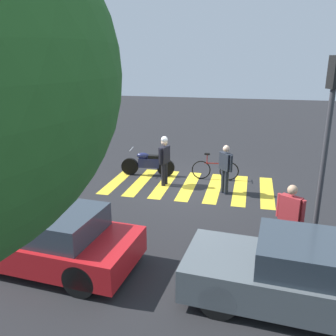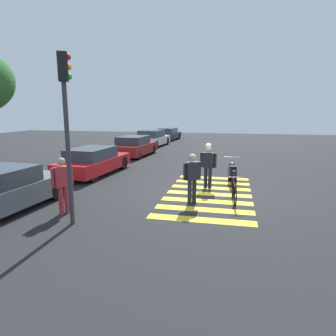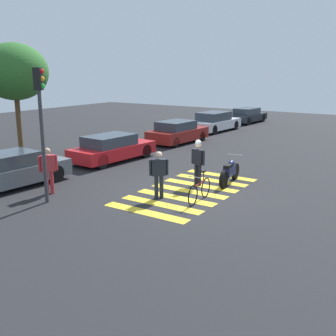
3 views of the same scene
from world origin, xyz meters
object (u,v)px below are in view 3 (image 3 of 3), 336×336
pedestrian_bystander (48,168)px  car_maroon_wagon (177,132)px  officer_by_motorcycle (198,159)px  officer_on_foot (159,172)px  car_black_suv (247,116)px  car_grey_coupe (7,171)px  police_motorcycle (230,172)px  car_red_convertible (112,148)px  leaning_bicycle (200,190)px  traffic_light_pole (41,115)px  car_white_van (215,122)px

pedestrian_bystander → car_maroon_wagon: pedestrian_bystander is taller
officer_by_motorcycle → officer_on_foot: bearing=171.4°
car_maroon_wagon → car_black_suv: 11.23m
officer_by_motorcycle → car_grey_coupe: size_ratio=0.37×
officer_by_motorcycle → car_maroon_wagon: size_ratio=0.42×
police_motorcycle → car_red_convertible: size_ratio=0.46×
leaning_bicycle → traffic_light_pole: 5.77m
traffic_light_pole → car_grey_coupe: bearing=82.9°
car_white_van → car_black_suv: 5.70m
pedestrian_bystander → car_black_suv: pedestrian_bystander is taller
officer_on_foot → car_grey_coupe: 5.91m
leaning_bicycle → car_white_van: 16.21m
traffic_light_pole → car_maroon_wagon: bearing=11.0°
officer_by_motorcycle → car_black_suv: 19.52m
leaning_bicycle → car_maroon_wagon: (9.15, 6.60, 0.25)m
pedestrian_bystander → officer_by_motorcycle: bearing=-45.1°
car_white_van → traffic_light_pole: bearing=-171.6°
leaning_bicycle → car_red_convertible: car_red_convertible is taller
police_motorcycle → pedestrian_bystander: bearing=134.7°
car_red_convertible → car_maroon_wagon: 6.02m
police_motorcycle → officer_by_motorcycle: 1.41m
pedestrian_bystander → car_grey_coupe: size_ratio=0.35×
pedestrian_bystander → car_maroon_wagon: 11.49m
car_maroon_wagon → pedestrian_bystander: bearing=-171.7°
officer_on_foot → car_grey_coupe: (-2.10, 5.52, -0.30)m
pedestrian_bystander → leaning_bicycle: bearing=-65.9°
car_black_suv → officer_by_motorcycle: bearing=-163.2°
traffic_light_pole → leaning_bicycle: bearing=-55.8°
leaning_bicycle → car_black_suv: size_ratio=0.41×
officer_by_motorcycle → car_red_convertible: officer_by_motorcycle is taller
officer_by_motorcycle → leaning_bicycle: bearing=-149.0°
traffic_light_pole → car_red_convertible: bearing=21.2°
car_grey_coupe → car_white_van: 17.26m
officer_on_foot → pedestrian_bystander: pedestrian_bystander is taller
police_motorcycle → car_black_suv: size_ratio=0.49×
car_white_van → police_motorcycle: bearing=-150.8°
police_motorcycle → car_maroon_wagon: car_maroon_wagon is taller
officer_by_motorcycle → pedestrian_bystander: officer_by_motorcycle is taller
pedestrian_bystander → car_white_van: 17.01m
leaning_bicycle → car_black_suv: car_black_suv is taller
car_grey_coupe → car_red_convertible: bearing=-2.6°
police_motorcycle → car_grey_coupe: 8.53m
car_red_convertible → traffic_light_pole: bearing=-158.8°
officer_by_motorcycle → car_red_convertible: (1.44, 5.59, -0.41)m
pedestrian_bystander → officer_on_foot: bearing=-64.1°
leaning_bicycle → police_motorcycle: bearing=1.8°
car_grey_coupe → car_maroon_wagon: car_maroon_wagon is taller
officer_on_foot → car_white_van: (15.16, 5.51, -0.28)m
police_motorcycle → car_red_convertible: (0.55, 6.52, 0.16)m
police_motorcycle → officer_by_motorcycle: (-0.89, 0.94, 0.57)m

